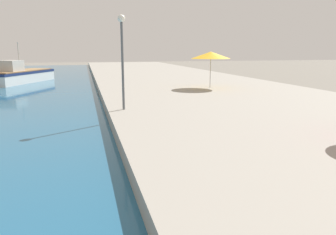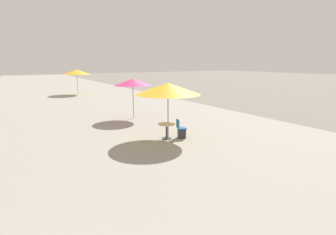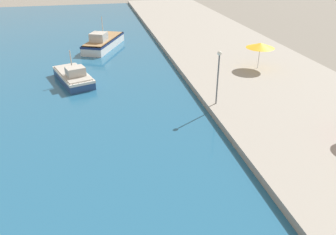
{
  "view_description": "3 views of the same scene",
  "coord_description": "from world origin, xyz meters",
  "px_view_note": "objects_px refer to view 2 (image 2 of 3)",
  "views": [
    {
      "loc": [
        -1.04,
        4.65,
        3.54
      ],
      "look_at": [
        1.5,
        14.6,
        1.39
      ],
      "focal_mm": 35.0,
      "sensor_mm": 36.0,
      "label": 1
    },
    {
      "loc": [
        1.76,
        -2.67,
        4.17
      ],
      "look_at": [
        8.08,
        7.81,
        1.59
      ],
      "focal_mm": 28.0,
      "sensor_mm": 36.0,
      "label": 2
    },
    {
      "loc": [
        -8.64,
        -2.97,
        12.43
      ],
      "look_at": [
        -4.0,
        18.0,
        1.19
      ],
      "focal_mm": 35.0,
      "sensor_mm": 36.0,
      "label": 3
    }
  ],
  "objects_px": {
    "cafe_umbrella_striped": "(77,72)",
    "cafe_umbrella_white": "(133,82)",
    "cafe_umbrella_pink": "(168,89)",
    "cafe_table": "(166,128)",
    "cafe_chair_left": "(181,131)"
  },
  "relations": [
    {
      "from": "cafe_table",
      "to": "cafe_umbrella_striped",
      "type": "bearing_deg",
      "value": 88.64
    },
    {
      "from": "cafe_table",
      "to": "cafe_chair_left",
      "type": "distance_m",
      "value": 0.75
    },
    {
      "from": "cafe_umbrella_white",
      "to": "cafe_table",
      "type": "xyz_separation_m",
      "value": [
        -0.59,
        -5.22,
        -1.81
      ]
    },
    {
      "from": "cafe_umbrella_striped",
      "to": "cafe_chair_left",
      "type": "bearing_deg",
      "value": -89.49
    },
    {
      "from": "cafe_umbrella_striped",
      "to": "cafe_table",
      "type": "height_order",
      "value": "cafe_umbrella_striped"
    },
    {
      "from": "cafe_umbrella_striped",
      "to": "cafe_table",
      "type": "relative_size",
      "value": 3.77
    },
    {
      "from": "cafe_umbrella_white",
      "to": "cafe_umbrella_striped",
      "type": "height_order",
      "value": "cafe_umbrella_striped"
    },
    {
      "from": "cafe_umbrella_pink",
      "to": "cafe_umbrella_white",
      "type": "bearing_deg",
      "value": 85.12
    },
    {
      "from": "cafe_umbrella_pink",
      "to": "cafe_umbrella_white",
      "type": "xyz_separation_m",
      "value": [
        0.44,
        5.1,
        -0.04
      ]
    },
    {
      "from": "cafe_umbrella_striped",
      "to": "cafe_umbrella_white",
      "type": "bearing_deg",
      "value": -89.64
    },
    {
      "from": "cafe_chair_left",
      "to": "cafe_umbrella_striped",
      "type": "bearing_deg",
      "value": -160.65
    },
    {
      "from": "cafe_umbrella_striped",
      "to": "cafe_chair_left",
      "type": "xyz_separation_m",
      "value": [
        0.19,
        -21.05,
        -2.18
      ]
    },
    {
      "from": "cafe_umbrella_white",
      "to": "cafe_umbrella_striped",
      "type": "distance_m",
      "value": 15.6
    },
    {
      "from": "cafe_umbrella_white",
      "to": "cafe_umbrella_striped",
      "type": "relative_size",
      "value": 0.85
    },
    {
      "from": "cafe_umbrella_pink",
      "to": "cafe_chair_left",
      "type": "xyz_separation_m",
      "value": [
        0.53,
        -0.36,
        -2.05
      ]
    }
  ]
}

